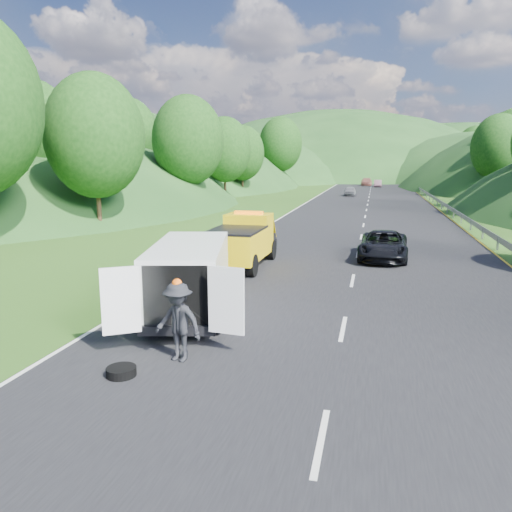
% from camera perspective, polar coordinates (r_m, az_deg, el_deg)
% --- Properties ---
extents(ground, '(320.00, 320.00, 0.00)m').
position_cam_1_polar(ground, '(16.94, 0.13, -5.44)').
color(ground, '#38661E').
rests_on(ground, ground).
extents(road_surface, '(14.00, 200.00, 0.02)m').
position_cam_1_polar(road_surface, '(56.04, 12.62, 5.72)').
color(road_surface, black).
rests_on(road_surface, ground).
extents(guardrail, '(0.06, 140.00, 1.52)m').
position_cam_1_polar(guardrail, '(68.81, 18.92, 6.29)').
color(guardrail, gray).
rests_on(guardrail, ground).
extents(tree_line_left, '(14.00, 140.00, 14.00)m').
position_cam_1_polar(tree_line_left, '(79.30, -3.36, 7.38)').
color(tree_line_left, '#28591A').
rests_on(tree_line_left, ground).
extents(hills_backdrop, '(201.00, 288.60, 44.00)m').
position_cam_1_polar(hills_backdrop, '(150.63, 14.56, 8.68)').
color(hills_backdrop, '#2D5B23').
rests_on(hills_backdrop, ground).
extents(tow_truck, '(2.20, 5.67, 2.43)m').
position_cam_1_polar(tow_truck, '(22.60, -1.50, 1.77)').
color(tow_truck, black).
rests_on(tow_truck, ground).
extents(white_van, '(4.15, 6.86, 2.28)m').
position_cam_1_polar(white_van, '(15.57, -7.53, -2.09)').
color(white_van, black).
rests_on(white_van, ground).
extents(woman, '(0.44, 0.59, 1.61)m').
position_cam_1_polar(woman, '(18.28, -7.86, -4.32)').
color(woman, silver).
rests_on(woman, ground).
extents(child, '(0.65, 0.68, 1.10)m').
position_cam_1_polar(child, '(17.24, -7.78, -5.25)').
color(child, tan).
rests_on(child, ground).
extents(worker, '(1.37, 0.98, 1.93)m').
position_cam_1_polar(worker, '(12.42, -8.76, -11.76)').
color(worker, black).
rests_on(worker, ground).
extents(suitcase, '(0.38, 0.22, 0.60)m').
position_cam_1_polar(suitcase, '(18.25, -13.12, -3.55)').
color(suitcase, brown).
rests_on(suitcase, ground).
extents(spare_tire, '(0.67, 0.67, 0.20)m').
position_cam_1_polar(spare_tire, '(11.86, -15.11, -13.16)').
color(spare_tire, black).
rests_on(spare_tire, ground).
extents(passing_suv, '(2.45, 4.98, 1.36)m').
position_cam_1_polar(passing_suv, '(25.22, 14.28, -0.35)').
color(passing_suv, black).
rests_on(passing_suv, ground).
extents(dist_car_a, '(1.51, 3.75, 1.28)m').
position_cam_1_polar(dist_car_a, '(70.26, 10.71, 6.77)').
color(dist_car_a, '#57585D').
rests_on(dist_car_a, ground).
extents(dist_car_b, '(1.36, 3.90, 1.29)m').
position_cam_1_polar(dist_car_b, '(95.02, 13.73, 7.66)').
color(dist_car_b, '#795060').
rests_on(dist_car_b, ground).
extents(dist_car_c, '(2.03, 5.00, 1.45)m').
position_cam_1_polar(dist_car_c, '(100.00, 12.50, 7.86)').
color(dist_car_c, brown).
rests_on(dist_car_c, ground).
extents(dist_car_d, '(1.51, 3.75, 1.28)m').
position_cam_1_polar(dist_car_d, '(129.96, 12.73, 8.47)').
color(dist_car_d, '#465752').
rests_on(dist_car_d, ground).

